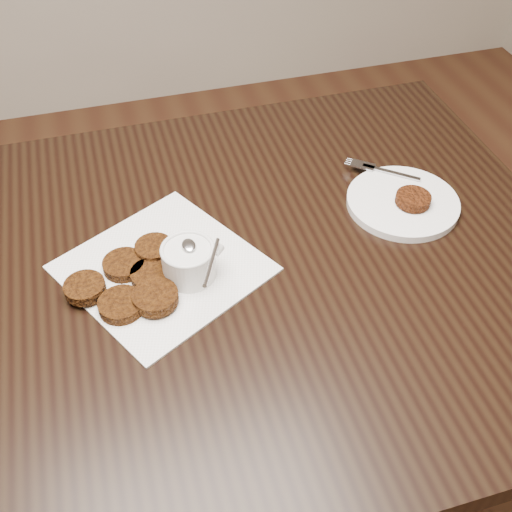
% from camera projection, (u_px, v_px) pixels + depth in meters
% --- Properties ---
extents(table, '(1.38, 0.89, 0.75)m').
position_uv_depth(table, '(174.00, 410.00, 1.21)').
color(table, black).
rests_on(table, floor).
extents(napkin, '(0.36, 0.36, 0.00)m').
position_uv_depth(napkin, '(163.00, 268.00, 0.96)').
color(napkin, white).
rests_on(napkin, table).
extents(sauce_ramekin, '(0.13, 0.13, 0.12)m').
position_uv_depth(sauce_ramekin, '(187.00, 247.00, 0.91)').
color(sauce_ramekin, silver).
rests_on(sauce_ramekin, napkin).
extents(patty_cluster, '(0.22, 0.22, 0.02)m').
position_uv_depth(patty_cluster, '(132.00, 279.00, 0.92)').
color(patty_cluster, '#582D0B').
rests_on(patty_cluster, napkin).
extents(plate_with_patty, '(0.27, 0.27, 0.03)m').
position_uv_depth(plate_with_patty, '(403.00, 199.00, 1.06)').
color(plate_with_patty, white).
rests_on(plate_with_patty, table).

